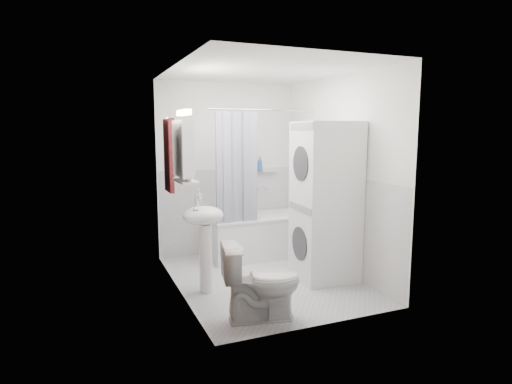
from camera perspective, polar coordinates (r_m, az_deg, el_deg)
name	(u,v)px	position (r m, az deg, el deg)	size (l,w,h in m)	color
floor	(264,279)	(5.16, 1.07, -11.54)	(2.60, 2.60, 0.00)	silver
room_walls	(264,153)	(4.86, 1.12, 5.20)	(2.60, 2.60, 2.60)	white
wainscot	(255,225)	(5.25, -0.19, -4.36)	(1.98, 2.58, 2.58)	white
door	(195,210)	(4.09, -8.08, -2.33)	(0.05, 2.00, 2.00)	brown
bathtub	(262,233)	(6.01, 0.77, -5.49)	(1.51, 0.72, 0.58)	white
tub_spout	(265,188)	(6.28, 1.27, 0.48)	(0.04, 0.04, 0.12)	silver
curtain_rod	(271,110)	(5.57, 2.03, 10.86)	(0.02, 0.02, 1.69)	silver
shower_curtain	(237,170)	(5.41, -2.56, 2.99)	(0.55, 0.02, 1.45)	#131D44
sink	(204,229)	(4.60, -6.95, -4.90)	(0.44, 0.37, 1.04)	white
medicine_cabinet	(183,147)	(4.67, -9.68, 5.92)	(0.13, 0.50, 0.71)	white
shelf	(185,181)	(4.70, -9.39, 1.47)	(0.18, 0.54, 0.03)	silver
shower_caddy	(269,171)	(6.26, 1.73, 2.78)	(0.22, 0.06, 0.02)	silver
towel	(169,154)	(5.30, -11.57, 4.97)	(0.07, 0.37, 0.90)	maroon
washer_dryer	(325,202)	(5.04, 9.19, -1.26)	(0.70, 0.70, 1.84)	white
toilet	(261,282)	(4.03, 0.70, -11.90)	(0.41, 0.73, 0.72)	white
soap_pump	(198,201)	(4.92, -7.68, -1.13)	(0.08, 0.17, 0.08)	gray
shelf_bottle	(189,178)	(4.55, -8.98, 1.87)	(0.07, 0.18, 0.07)	gray
shelf_cup	(183,174)	(4.81, -9.73, 2.37)	(0.10, 0.09, 0.10)	gray
shampoo_a	(252,167)	(6.15, -0.51, 3.40)	(0.13, 0.17, 0.13)	gray
shampoo_b	(260,168)	(6.20, 0.52, 3.20)	(0.08, 0.21, 0.08)	#2B65AE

